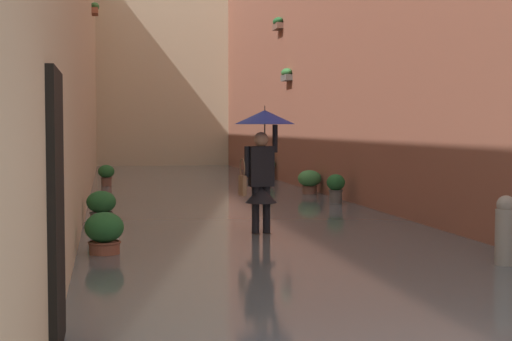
{
  "coord_description": "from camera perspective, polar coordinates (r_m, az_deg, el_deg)",
  "views": [
    {
      "loc": [
        2.48,
        4.31,
        1.77
      ],
      "look_at": [
        0.03,
        -8.37,
        1.06
      ],
      "focal_mm": 54.63,
      "sensor_mm": 36.0,
      "label": 1
    }
  ],
  "objects": [
    {
      "name": "potted_plant_near_left",
      "position": [
        24.99,
        0.89,
        0.17
      ],
      "size": [
        0.47,
        0.47,
        0.85
      ],
      "color": "brown",
      "rests_on": "ground_plane"
    },
    {
      "name": "flood_water",
      "position": [
        19.53,
        -3.58,
        -1.9
      ],
      "size": [
        6.56,
        35.96,
        0.1
      ],
      "primitive_type": "cube",
      "color": "#515B60",
      "rests_on": "ground_plane"
    },
    {
      "name": "potted_plant_far_left",
      "position": [
        17.3,
        5.86,
        -1.29
      ],
      "size": [
        0.41,
        0.41,
        0.74
      ],
      "color": "#66605B",
      "rests_on": "ground_plane"
    },
    {
      "name": "ground_plane",
      "position": [
        19.53,
        -3.58,
        -2.04
      ],
      "size": [
        74.91,
        74.91,
        0.0
      ],
      "primitive_type": "plane",
      "color": "slate"
    },
    {
      "name": "person_wading",
      "position": [
        12.25,
        0.49,
        1.67
      ],
      "size": [
        0.96,
        0.96,
        2.11
      ],
      "color": "#2D2319",
      "rests_on": "ground_plane"
    },
    {
      "name": "potted_plant_far_right",
      "position": [
        22.75,
        -10.91,
        -0.3
      ],
      "size": [
        0.47,
        0.47,
        0.7
      ],
      "color": "brown",
      "rests_on": "ground_plane"
    },
    {
      "name": "potted_plant_near_right",
      "position": [
        13.46,
        -11.26,
        -2.76
      ],
      "size": [
        0.5,
        0.5,
        0.7
      ],
      "color": "#66605B",
      "rests_on": "ground_plane"
    },
    {
      "name": "mooring_bollard",
      "position": [
        9.96,
        17.81,
        -4.46
      ],
      "size": [
        0.25,
        0.25,
        0.95
      ],
      "color": "gray",
      "rests_on": "ground_plane"
    },
    {
      "name": "building_facade_far",
      "position": [
        35.43,
        -6.93,
        8.77
      ],
      "size": [
        9.36,
        1.8,
        10.5
      ],
      "primitive_type": "cube",
      "color": "beige",
      "rests_on": "ground_plane"
    },
    {
      "name": "potted_plant_mid_left",
      "position": [
        19.72,
        3.94,
        -0.8
      ],
      "size": [
        0.59,
        0.59,
        0.7
      ],
      "color": "brown",
      "rests_on": "ground_plane"
    },
    {
      "name": "building_facade_right",
      "position": [
        19.51,
        -14.9,
        10.78
      ],
      "size": [
        2.04,
        33.96,
        8.78
      ],
      "color": "beige",
      "rests_on": "ground_plane"
    },
    {
      "name": "potted_plant_mid_right",
      "position": [
        10.52,
        -11.05,
        -4.6
      ],
      "size": [
        0.52,
        0.52,
        0.65
      ],
      "color": "brown",
      "rests_on": "ground_plane"
    }
  ]
}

